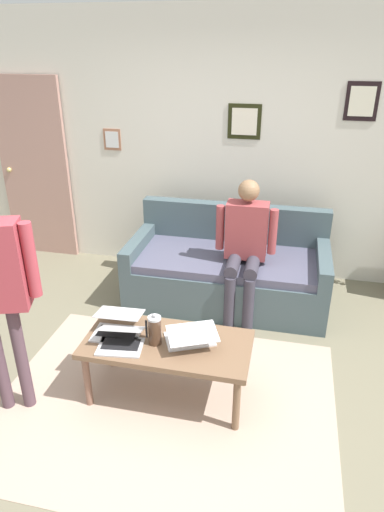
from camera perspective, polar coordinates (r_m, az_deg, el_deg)
The scene contains 11 objects.
ground_plane at distance 3.50m, azimuth -2.53°, elevation -17.10°, with size 7.68×7.68×0.00m, color #6F6953.
area_rug at distance 3.44m, azimuth -3.43°, elevation -17.99°, with size 2.40×1.87×0.01m, color tan.
back_wall at distance 4.84m, azimuth 4.07°, elevation 13.34°, with size 7.04×0.11×2.70m.
interior_door at distance 5.57m, azimuth -19.16°, elevation 10.21°, with size 0.82×0.09×2.05m.
couch at distance 4.50m, azimuth 4.55°, elevation -1.84°, with size 1.90×0.93×0.88m.
coffee_table at distance 3.24m, azimuth -3.13°, elevation -11.51°, with size 1.17×0.56×0.47m.
laptop_left at distance 3.17m, azimuth -0.16°, elevation -10.19°, with size 0.44×0.42×0.14m.
laptop_center at distance 3.19m, azimuth -8.96°, elevation -10.44°, with size 0.34×0.31×0.15m.
laptop_right at distance 3.32m, azimuth -9.38°, elevation -8.79°, with size 0.35×0.34×0.14m.
french_press at distance 3.14m, azimuth -4.72°, elevation -9.28°, with size 0.11×0.09×0.24m.
person_seated at distance 4.10m, azimuth 6.72°, elevation 1.76°, with size 0.55×0.51×1.28m.
Camera 1 is at (-0.70, 2.48, 2.37)m, focal length 31.72 mm.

